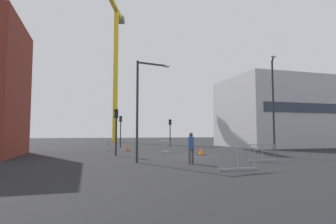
# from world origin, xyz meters

# --- Properties ---
(ground) EXTENTS (160.00, 160.00, 0.00)m
(ground) POSITION_xyz_m (0.00, 0.00, 0.00)
(ground) COLOR black
(office_block) EXTENTS (11.79, 10.52, 8.77)m
(office_block) POSITION_xyz_m (15.55, 11.35, 4.39)
(office_block) COLOR #B7B7BC
(office_block) RESTS_ON ground
(construction_crane) EXTENTS (5.50, 14.55, 25.93)m
(construction_crane) POSITION_xyz_m (-2.80, 32.66, 16.55)
(construction_crane) COLOR yellow
(construction_crane) RESTS_ON ground
(streetlamp_tall) EXTENTS (1.15, 1.50, 7.38)m
(streetlamp_tall) POSITION_xyz_m (5.83, -1.79, 4.35)
(streetlamp_tall) COLOR #232326
(streetlamp_tall) RESTS_ON ground
(streetlamp_short) EXTENTS (2.24, 0.57, 6.22)m
(streetlamp_short) POSITION_xyz_m (-4.45, -2.89, 3.80)
(streetlamp_short) COLOR #2D2D30
(streetlamp_short) RESTS_ON ground
(traffic_light_far) EXTENTS (0.38, 0.27, 3.83)m
(traffic_light_far) POSITION_xyz_m (-3.77, 14.52, 2.58)
(traffic_light_far) COLOR #232326
(traffic_light_far) RESTS_ON ground
(traffic_light_median) EXTENTS (0.38, 0.27, 3.64)m
(traffic_light_median) POSITION_xyz_m (-5.50, 2.38, 2.47)
(traffic_light_median) COLOR black
(traffic_light_median) RESTS_ON ground
(traffic_light_corner) EXTENTS (0.37, 0.37, 3.54)m
(traffic_light_corner) POSITION_xyz_m (2.83, 15.42, 2.40)
(traffic_light_corner) COLOR black
(traffic_light_corner) RESTS_ON ground
(pedestrian_walking) EXTENTS (0.34, 0.34, 1.81)m
(pedestrian_walking) POSITION_xyz_m (-1.86, -4.40, 1.06)
(pedestrian_walking) COLOR #4C4C51
(pedestrian_walking) RESTS_ON ground
(safety_barrier_front) EXTENTS (2.00, 0.11, 1.08)m
(safety_barrier_front) POSITION_xyz_m (-0.77, -7.73, 0.56)
(safety_barrier_front) COLOR gray
(safety_barrier_front) RESTS_ON ground
(safety_barrier_left_run) EXTENTS (0.10, 1.88, 1.08)m
(safety_barrier_left_run) POSITION_xyz_m (-5.51, 9.92, 0.56)
(safety_barrier_left_run) COLOR gray
(safety_barrier_left_run) RESTS_ON ground
(safety_barrier_mid_span) EXTENTS (1.98, 0.09, 1.08)m
(safety_barrier_mid_span) POSITION_xyz_m (2.76, -4.62, 0.56)
(safety_barrier_mid_span) COLOR gray
(safety_barrier_mid_span) RESTS_ON ground
(safety_barrier_right_run) EXTENTS (0.28, 2.08, 1.08)m
(safety_barrier_right_run) POSITION_xyz_m (-0.87, 4.52, 0.56)
(safety_barrier_right_run) COLOR #9EA0A5
(safety_barrier_right_run) RESTS_ON ground
(traffic_cone_on_verge) EXTENTS (0.53, 0.53, 0.53)m
(traffic_cone_on_verge) POSITION_xyz_m (-3.82, 7.91, 0.25)
(traffic_cone_on_verge) COLOR black
(traffic_cone_on_verge) RESTS_ON ground
(traffic_cone_striped) EXTENTS (0.58, 0.58, 0.59)m
(traffic_cone_striped) POSITION_xyz_m (1.28, 1.46, 0.27)
(traffic_cone_striped) COLOR black
(traffic_cone_striped) RESTS_ON ground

